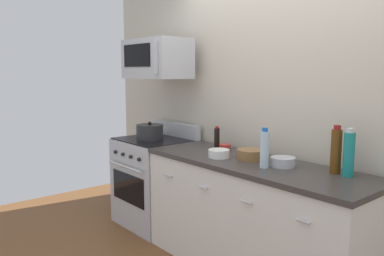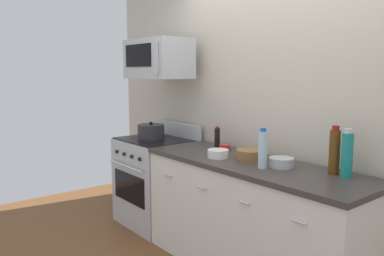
% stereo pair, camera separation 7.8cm
% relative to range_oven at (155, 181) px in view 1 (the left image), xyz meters
% --- Properties ---
extents(back_wall, '(5.07, 0.10, 2.70)m').
position_rel_range_oven_xyz_m(back_wall, '(1.37, 0.41, 0.88)').
color(back_wall, beige).
rests_on(back_wall, ground_plane).
extents(counter_unit, '(1.98, 0.66, 0.92)m').
position_rel_range_oven_xyz_m(counter_unit, '(1.37, -0.00, -0.01)').
color(counter_unit, silver).
rests_on(counter_unit, ground_plane).
extents(range_oven, '(0.76, 0.69, 1.07)m').
position_rel_range_oven_xyz_m(range_oven, '(0.00, 0.00, 0.00)').
color(range_oven, '#B7BABF').
rests_on(range_oven, ground_plane).
extents(microwave, '(0.74, 0.44, 0.40)m').
position_rel_range_oven_xyz_m(microwave, '(0.00, 0.04, 1.28)').
color(microwave, '#B7BABF').
extents(bottle_soy_sauce_dark, '(0.05, 0.05, 0.20)m').
position_rel_range_oven_xyz_m(bottle_soy_sauce_dark, '(0.75, 0.20, 0.54)').
color(bottle_soy_sauce_dark, black).
rests_on(bottle_soy_sauce_dark, countertop_slab).
extents(bottle_wine_amber, '(0.07, 0.07, 0.34)m').
position_rel_range_oven_xyz_m(bottle_wine_amber, '(1.96, 0.17, 0.61)').
color(bottle_wine_amber, '#59330F').
rests_on(bottle_wine_amber, countertop_slab).
extents(bottle_water_clear, '(0.06, 0.06, 0.30)m').
position_rel_range_oven_xyz_m(bottle_water_clear, '(1.54, -0.09, 0.59)').
color(bottle_water_clear, silver).
rests_on(bottle_water_clear, countertop_slab).
extents(bottle_sparkling_teal, '(0.07, 0.07, 0.33)m').
position_rel_range_oven_xyz_m(bottle_sparkling_teal, '(2.06, 0.15, 0.61)').
color(bottle_sparkling_teal, '#197F7A').
rests_on(bottle_sparkling_teal, countertop_slab).
extents(bowl_red_small, '(0.10, 0.10, 0.05)m').
position_rel_range_oven_xyz_m(bowl_red_small, '(0.88, 0.17, 0.48)').
color(bowl_red_small, '#B72D28').
rests_on(bowl_red_small, countertop_slab).
extents(bowl_steel_prep, '(0.18, 0.18, 0.07)m').
position_rel_range_oven_xyz_m(bowl_steel_prep, '(1.61, 0.05, 0.49)').
color(bowl_steel_prep, '#B2B5BA').
rests_on(bowl_steel_prep, countertop_slab).
extents(bowl_white_ceramic, '(0.17, 0.17, 0.07)m').
position_rel_range_oven_xyz_m(bowl_white_ceramic, '(1.08, -0.10, 0.49)').
color(bowl_white_ceramic, white).
rests_on(bowl_white_ceramic, countertop_slab).
extents(bowl_wooden_salad, '(0.22, 0.22, 0.08)m').
position_rel_range_oven_xyz_m(bowl_wooden_salad, '(1.30, 0.04, 0.49)').
color(bowl_wooden_salad, brown).
rests_on(bowl_wooden_salad, countertop_slab).
extents(stockpot, '(0.28, 0.28, 0.19)m').
position_rel_range_oven_xyz_m(stockpot, '(0.00, -0.05, 0.53)').
color(stockpot, '#262628').
rests_on(stockpot, range_oven).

